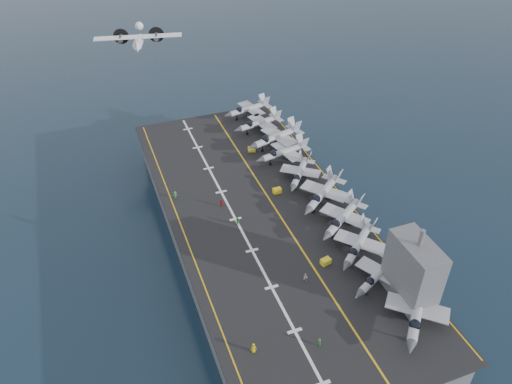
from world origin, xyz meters
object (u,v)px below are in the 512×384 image
object	(u,v)px
fighter_jet_0	(417,311)
transport_plane	(139,42)
island_superstructure	(414,265)
tow_cart_a	(326,261)

from	to	relation	value
fighter_jet_0	transport_plane	world-z (taller)	transport_plane
island_superstructure	transport_plane	distance (m)	95.60
island_superstructure	tow_cart_a	bearing A→B (deg)	128.36
fighter_jet_0	tow_cart_a	distance (m)	18.74
tow_cart_a	fighter_jet_0	bearing A→B (deg)	-65.96
fighter_jet_0	transport_plane	distance (m)	100.52
tow_cart_a	transport_plane	size ratio (longest dim) A/B	0.08
fighter_jet_0	tow_cart_a	xyz separation A→B (m)	(-7.58, 17.01, -2.08)
transport_plane	tow_cart_a	bearing A→B (deg)	-76.76
island_superstructure	fighter_jet_0	xyz separation A→B (m)	(-1.87, -5.06, -4.87)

